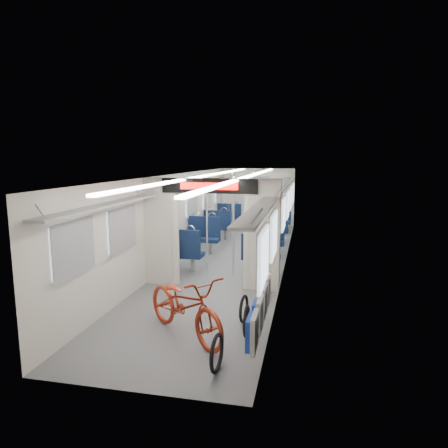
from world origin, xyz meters
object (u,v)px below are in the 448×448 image
flip_bench (260,308)px  stanchion_near_left (207,227)px  stanchion_far_right (253,211)px  seat_bay_far_right (276,222)px  bike_hoop_c (244,310)px  stanchion_near_right (233,228)px  seat_bay_near_left (194,240)px  stanchion_far_left (232,211)px  bicycle (185,305)px  seat_bay_far_left (224,219)px  bike_hoop_a (217,355)px  bike_hoop_b (247,323)px  seat_bay_near_right (265,244)px

flip_bench → stanchion_near_left: size_ratio=0.90×
stanchion_far_right → flip_bench: bearing=-81.2°
seat_bay_far_right → stanchion_near_left: (-1.20, -4.82, 0.60)m
bike_hoop_c → stanchion_near_right: (-0.65, 2.52, 0.94)m
bike_hoop_c → seat_bay_near_left: size_ratio=0.21×
bike_hoop_c → stanchion_far_left: stanchion_far_left is taller
bicycle → seat_bay_near_left: (-1.13, 4.38, 0.07)m
stanchion_near_right → stanchion_far_right: size_ratio=1.00×
bicycle → seat_bay_far_left: bearing=47.4°
flip_bench → stanchion_near_right: size_ratio=0.90×
bike_hoop_a → seat_bay_far_left: size_ratio=0.24×
stanchion_near_left → seat_bay_far_left: bearing=97.6°
seat_bay_far_left → stanchion_far_right: bearing=-57.4°
bicycle → bike_hoop_c: bicycle is taller
stanchion_far_right → bike_hoop_b: bearing=-83.0°
bike_hoop_a → stanchion_near_left: bearing=105.9°
seat_bay_near_left → stanchion_far_right: (1.33, 1.72, 0.58)m
bike_hoop_c → seat_bay_far_left: bearing=104.5°
flip_bench → bike_hoop_a: size_ratio=4.02×
seat_bay_far_right → seat_bay_far_left: bearing=174.9°
bike_hoop_b → flip_bench: bearing=-46.9°
bike_hoop_a → seat_bay_far_right: (0.03, 8.92, 0.32)m
seat_bay_far_right → stanchion_near_left: size_ratio=0.93×
seat_bay_near_right → seat_bay_far_right: (-0.00, 3.56, 0.02)m
seat_bay_near_left → stanchion_near_left: stanchion_near_left is taller
bike_hoop_a → stanchion_far_right: 7.08m
flip_bench → stanchion_near_left: stanchion_near_left is taller
stanchion_near_left → bicycle: bearing=-81.8°
seat_bay_far_right → seat_bay_near_right: bearing=-90.0°
bike_hoop_b → stanchion_near_right: (-0.78, 3.05, 0.92)m
bicycle → seat_bay_far_left: 8.26m
flip_bench → seat_bay_far_left: (-2.29, 8.24, -0.03)m
stanchion_near_left → stanchion_near_right: bearing=4.2°
bike_hoop_b → seat_bay_far_right: seat_bay_far_right is taller
bike_hoop_b → bike_hoop_c: (-0.13, 0.53, -0.02)m
bike_hoop_b → stanchion_far_left: size_ratio=0.22×
flip_bench → seat_bay_near_left: seat_bay_near_left is taller
bike_hoop_a → seat_bay_near_right: bearing=89.6°
flip_bench → stanchion_near_right: (-1.01, 3.30, 0.57)m
flip_bench → bike_hoop_c: size_ratio=4.39×
seat_bay_far_left → stanchion_near_left: bearing=-82.4°
stanchion_far_right → stanchion_far_left: bearing=175.9°
stanchion_far_left → stanchion_far_right: bearing=-4.1°
bicycle → stanchion_far_right: (0.20, 6.10, 0.64)m
seat_bay_near_right → bike_hoop_b: bearing=-87.5°
stanchion_near_right → stanchion_far_right: (0.05, 2.86, 0.00)m
seat_bay_near_right → stanchion_near_right: bearing=-116.1°
seat_bay_near_right → seat_bay_far_left: seat_bay_far_left is taller
bike_hoop_c → seat_bay_near_left: seat_bay_near_left is taller
bike_hoop_b → stanchion_near_left: 3.44m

